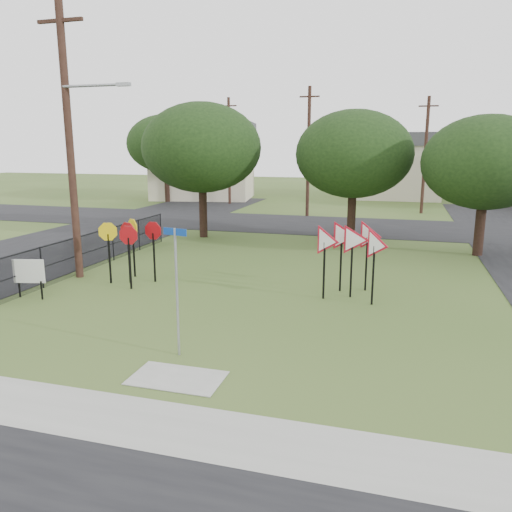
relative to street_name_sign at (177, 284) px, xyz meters
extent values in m
plane|color=#37521E|center=(0.49, 1.22, -1.77)|extent=(140.00, 140.00, 0.00)
cube|color=gray|center=(0.49, -2.98, -1.76)|extent=(30.00, 1.60, 0.02)
cube|color=#37521E|center=(0.49, -4.18, -1.76)|extent=(30.00, 0.80, 0.02)
cube|color=black|center=(-11.51, 11.22, -1.76)|extent=(8.00, 50.00, 0.02)
cube|color=black|center=(0.49, 21.22, -1.76)|extent=(60.00, 8.00, 0.02)
cube|color=gray|center=(0.49, -1.18, -1.76)|extent=(2.00, 1.20, 0.02)
cylinder|color=#92959A|center=(0.00, 0.00, -0.22)|extent=(0.06, 0.06, 3.10)
cube|color=navy|center=(0.00, 0.00, 1.24)|extent=(0.63, 0.15, 0.17)
cube|color=black|center=(-4.51, 5.53, -0.85)|extent=(0.06, 0.06, 1.83)
cube|color=black|center=(-3.68, 5.89, -0.85)|extent=(0.06, 0.06, 1.83)
cube|color=black|center=(-4.05, 4.79, -0.85)|extent=(0.06, 0.06, 1.83)
cube|color=black|center=(-5.15, 5.25, -0.85)|extent=(0.06, 0.06, 1.83)
cube|color=black|center=(-4.78, 6.35, -0.85)|extent=(0.06, 0.06, 1.83)
cube|color=black|center=(2.65, 5.54, -0.82)|extent=(0.06, 0.06, 1.90)
cube|color=black|center=(3.50, 5.96, -0.82)|extent=(0.06, 0.06, 1.90)
cube|color=black|center=(4.24, 5.33, -0.82)|extent=(0.06, 0.06, 1.90)
cube|color=black|center=(3.08, 6.59, -0.82)|extent=(0.06, 0.06, 1.90)
cube|color=black|center=(3.92, 6.91, -0.82)|extent=(0.06, 0.06, 1.90)
cube|color=black|center=(-7.11, 2.87, -1.46)|extent=(0.04, 0.04, 0.62)
cube|color=black|center=(-6.23, 2.87, -1.46)|extent=(0.04, 0.04, 0.62)
cube|color=silver|center=(-6.67, 2.87, -0.85)|extent=(1.04, 0.28, 0.79)
cylinder|color=#3B231B|center=(-6.81, 5.72, 3.23)|extent=(0.28, 0.28, 10.00)
cube|color=#3B231B|center=(-6.81, 5.72, 7.43)|extent=(1.80, 0.12, 0.12)
cylinder|color=#92959A|center=(-5.61, 5.62, 5.23)|extent=(2.40, 0.10, 0.10)
cube|color=#92959A|center=(-4.41, 5.62, 5.23)|extent=(0.50, 0.18, 0.12)
cylinder|color=#3B231B|center=(-1.51, 25.22, 2.73)|extent=(0.24, 0.24, 9.00)
cube|color=#3B231B|center=(-1.51, 25.22, 6.53)|extent=(1.40, 0.10, 0.10)
cylinder|color=#3B231B|center=(6.49, 29.22, 2.48)|extent=(0.24, 0.24, 8.50)
cube|color=#3B231B|center=(6.49, 29.22, 6.03)|extent=(1.40, 0.10, 0.10)
cylinder|color=#3B231B|center=(-9.51, 31.22, 2.73)|extent=(0.24, 0.24, 9.00)
cube|color=#3B231B|center=(-9.51, 31.22, 6.53)|extent=(1.40, 0.10, 0.10)
cylinder|color=black|center=(-7.11, 4.02, -1.02)|extent=(0.05, 0.05, 1.50)
cylinder|color=black|center=(-7.11, 6.32, -1.02)|extent=(0.05, 0.05, 1.50)
cylinder|color=black|center=(-7.11, 8.62, -1.02)|extent=(0.05, 0.05, 1.50)
cylinder|color=black|center=(-7.11, 10.92, -1.02)|extent=(0.05, 0.05, 1.50)
cylinder|color=black|center=(-7.11, 13.22, -1.02)|extent=(0.05, 0.05, 1.50)
cube|color=black|center=(-7.11, 7.47, -0.31)|extent=(0.03, 11.50, 0.03)
cube|color=black|center=(-7.11, 7.47, -1.02)|extent=(0.03, 11.50, 0.03)
cube|color=black|center=(-7.11, 7.47, -1.02)|extent=(0.01, 11.50, 1.50)
cube|color=beige|center=(-13.51, 35.22, 1.23)|extent=(10.08, 8.46, 6.00)
cube|color=#3F4044|center=(-13.51, 35.22, 4.83)|extent=(10.58, 8.88, 1.20)
cube|color=beige|center=(4.49, 41.22, 0.73)|extent=(8.00, 8.00, 5.00)
cube|color=#3F4044|center=(4.49, 41.22, 3.83)|extent=(8.40, 8.40, 1.20)
cylinder|color=black|center=(-5.51, 15.22, -0.46)|extent=(0.44, 0.44, 2.62)
ellipsoid|color=black|center=(-5.51, 15.22, 3.10)|extent=(6.40, 6.40, 4.80)
cylinder|color=black|center=(2.49, 16.22, -0.54)|extent=(0.44, 0.44, 2.45)
ellipsoid|color=black|center=(2.49, 16.22, 2.78)|extent=(6.00, 6.00, 4.50)
cylinder|color=black|center=(8.49, 14.22, -0.63)|extent=(0.44, 0.44, 2.27)
ellipsoid|color=black|center=(8.49, 14.22, 2.47)|extent=(5.60, 5.60, 4.20)
cylinder|color=black|center=(-15.51, 31.22, -0.37)|extent=(0.44, 0.44, 2.80)
ellipsoid|color=black|center=(-15.51, 31.22, 3.41)|extent=(6.80, 6.80, 5.10)
camera|label=1|loc=(4.91, -10.30, 3.15)|focal=35.00mm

